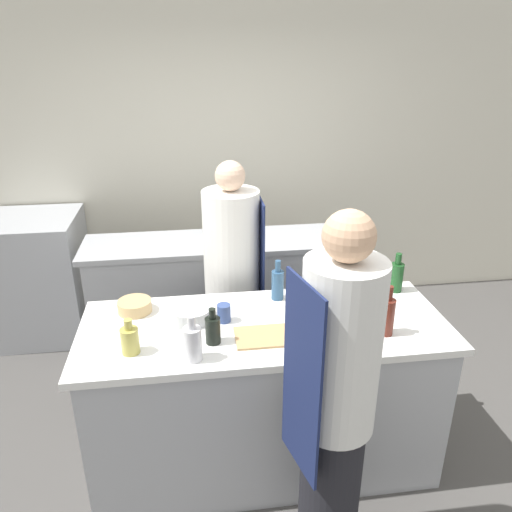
{
  "coord_description": "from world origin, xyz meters",
  "views": [
    {
      "loc": [
        -0.37,
        -2.3,
        2.33
      ],
      "look_at": [
        0.0,
        0.35,
        1.19
      ],
      "focal_mm": 35.0,
      "sensor_mm": 36.0,
      "label": 1
    }
  ],
  "objects_px": {
    "bottle_wine": "(213,329)",
    "bottle_sauce": "(130,340)",
    "bottle_olive_oil": "(387,315)",
    "bottle_cooking_oil": "(278,284)",
    "bowl_mixing_large": "(191,313)",
    "chef_at_prep_near": "(335,408)",
    "oven_range": "(40,277)",
    "stockpot": "(222,226)",
    "bottle_water": "(396,276)",
    "cup": "(224,313)",
    "chef_at_stove": "(233,285)",
    "bowl_prep_small": "(135,306)",
    "bottle_vinegar": "(193,343)"
  },
  "relations": [
    {
      "from": "bottle_wine",
      "to": "bottle_sauce",
      "type": "xyz_separation_m",
      "value": [
        -0.4,
        -0.03,
        -0.0
      ]
    },
    {
      "from": "bottle_olive_oil",
      "to": "bottle_cooking_oil",
      "type": "distance_m",
      "value": 0.67
    },
    {
      "from": "bowl_mixing_large",
      "to": "bottle_sauce",
      "type": "bearing_deg",
      "value": -136.95
    },
    {
      "from": "chef_at_prep_near",
      "to": "bottle_sauce",
      "type": "height_order",
      "value": "chef_at_prep_near"
    },
    {
      "from": "bowl_mixing_large",
      "to": "oven_range",
      "type": "bearing_deg",
      "value": 127.91
    },
    {
      "from": "oven_range",
      "to": "chef_at_prep_near",
      "type": "bearing_deg",
      "value": -52.2
    },
    {
      "from": "chef_at_prep_near",
      "to": "bowl_mixing_large",
      "type": "xyz_separation_m",
      "value": [
        -0.59,
        0.77,
        0.07
      ]
    },
    {
      "from": "bottle_sauce",
      "to": "stockpot",
      "type": "xyz_separation_m",
      "value": [
        0.56,
        1.48,
        0.03
      ]
    },
    {
      "from": "bottle_wine",
      "to": "bottle_water",
      "type": "height_order",
      "value": "bottle_water"
    },
    {
      "from": "bottle_sauce",
      "to": "bottle_water",
      "type": "height_order",
      "value": "bottle_water"
    },
    {
      "from": "bottle_wine",
      "to": "bowl_mixing_large",
      "type": "relative_size",
      "value": 0.83
    },
    {
      "from": "oven_range",
      "to": "bottle_cooking_oil",
      "type": "xyz_separation_m",
      "value": [
        1.77,
        -1.44,
        0.52
      ]
    },
    {
      "from": "cup",
      "to": "chef_at_prep_near",
      "type": "bearing_deg",
      "value": -60.36
    },
    {
      "from": "bottle_sauce",
      "to": "cup",
      "type": "relative_size",
      "value": 1.83
    },
    {
      "from": "bottle_water",
      "to": "bottle_olive_oil",
      "type": "bearing_deg",
      "value": -117.76
    },
    {
      "from": "chef_at_stove",
      "to": "cup",
      "type": "xyz_separation_m",
      "value": [
        -0.11,
        -0.64,
        0.15
      ]
    },
    {
      "from": "chef_at_stove",
      "to": "bowl_mixing_large",
      "type": "height_order",
      "value": "chef_at_stove"
    },
    {
      "from": "bowl_mixing_large",
      "to": "cup",
      "type": "xyz_separation_m",
      "value": [
        0.18,
        -0.04,
        0.01
      ]
    },
    {
      "from": "bottle_cooking_oil",
      "to": "bottle_water",
      "type": "height_order",
      "value": "same"
    },
    {
      "from": "chef_at_stove",
      "to": "bowl_prep_small",
      "type": "relative_size",
      "value": 8.88
    },
    {
      "from": "bottle_olive_oil",
      "to": "chef_at_prep_near",
      "type": "bearing_deg",
      "value": -130.09
    },
    {
      "from": "chef_at_prep_near",
      "to": "bowl_prep_small",
      "type": "relative_size",
      "value": 9.45
    },
    {
      "from": "bottle_olive_oil",
      "to": "bottle_sauce",
      "type": "bearing_deg",
      "value": 179.69
    },
    {
      "from": "bottle_water",
      "to": "cup",
      "type": "bearing_deg",
      "value": -168.29
    },
    {
      "from": "bottle_cooking_oil",
      "to": "bowl_prep_small",
      "type": "height_order",
      "value": "bottle_cooking_oil"
    },
    {
      "from": "bowl_mixing_large",
      "to": "bottle_vinegar",
      "type": "bearing_deg",
      "value": -89.41
    },
    {
      "from": "chef_at_prep_near",
      "to": "bowl_prep_small",
      "type": "distance_m",
      "value": 1.28
    },
    {
      "from": "oven_range",
      "to": "stockpot",
      "type": "distance_m",
      "value": 1.66
    },
    {
      "from": "bottle_wine",
      "to": "bottle_cooking_oil",
      "type": "height_order",
      "value": "bottle_cooking_oil"
    },
    {
      "from": "bottle_olive_oil",
      "to": "bottle_wine",
      "type": "xyz_separation_m",
      "value": [
        -0.89,
        0.04,
        -0.03
      ]
    },
    {
      "from": "bottle_olive_oil",
      "to": "bottle_sauce",
      "type": "relative_size",
      "value": 1.5
    },
    {
      "from": "bottle_wine",
      "to": "bottle_sauce",
      "type": "height_order",
      "value": "bottle_wine"
    },
    {
      "from": "bottle_cooking_oil",
      "to": "cup",
      "type": "bearing_deg",
      "value": -146.95
    },
    {
      "from": "bottle_sauce",
      "to": "bottle_water",
      "type": "relative_size",
      "value": 0.75
    },
    {
      "from": "bottle_sauce",
      "to": "bowl_prep_small",
      "type": "xyz_separation_m",
      "value": [
        -0.01,
        0.41,
        -0.04
      ]
    },
    {
      "from": "chef_at_prep_near",
      "to": "bowl_prep_small",
      "type": "bearing_deg",
      "value": 31.03
    },
    {
      "from": "oven_range",
      "to": "bottle_wine",
      "type": "bearing_deg",
      "value": -53.71
    },
    {
      "from": "chef_at_prep_near",
      "to": "bottle_cooking_oil",
      "type": "distance_m",
      "value": 0.96
    },
    {
      "from": "oven_range",
      "to": "chef_at_prep_near",
      "type": "xyz_separation_m",
      "value": [
        1.85,
        -2.38,
        0.38
      ]
    },
    {
      "from": "chef_at_stove",
      "to": "bottle_water",
      "type": "xyz_separation_m",
      "value": [
        0.96,
        -0.42,
        0.2
      ]
    },
    {
      "from": "oven_range",
      "to": "bowl_prep_small",
      "type": "relative_size",
      "value": 5.51
    },
    {
      "from": "bottle_vinegar",
      "to": "bottle_water",
      "type": "distance_m",
      "value": 1.36
    },
    {
      "from": "bottle_olive_oil",
      "to": "bottle_wine",
      "type": "distance_m",
      "value": 0.89
    },
    {
      "from": "bottle_vinegar",
      "to": "bowl_prep_small",
      "type": "relative_size",
      "value": 1.25
    },
    {
      "from": "bottle_water",
      "to": "bowl_mixing_large",
      "type": "distance_m",
      "value": 1.26
    },
    {
      "from": "chef_at_stove",
      "to": "bottle_olive_oil",
      "type": "xyz_separation_m",
      "value": [
        0.71,
        -0.88,
        0.21
      ]
    },
    {
      "from": "chef_at_prep_near",
      "to": "stockpot",
      "type": "height_order",
      "value": "chef_at_prep_near"
    },
    {
      "from": "chef_at_prep_near",
      "to": "chef_at_stove",
      "type": "bearing_deg",
      "value": -1.34
    },
    {
      "from": "bottle_water",
      "to": "stockpot",
      "type": "height_order",
      "value": "bottle_water"
    },
    {
      "from": "oven_range",
      "to": "bottle_olive_oil",
      "type": "xyz_separation_m",
      "value": [
        2.25,
        -1.9,
        0.53
      ]
    }
  ]
}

